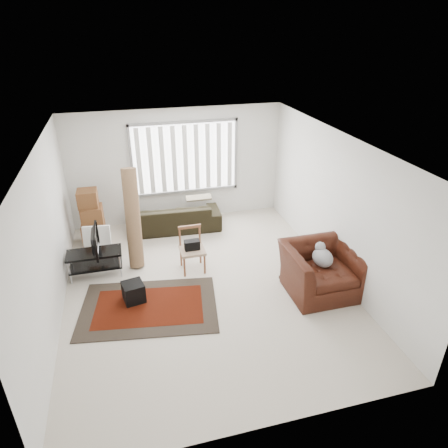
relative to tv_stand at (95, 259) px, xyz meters
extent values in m
plane|color=beige|center=(1.95, -0.92, -0.37)|extent=(6.00, 6.00, 0.00)
cube|color=white|center=(1.95, -0.92, 2.33)|extent=(5.00, 6.00, 0.02)
cube|color=silver|center=(1.95, 2.08, 0.98)|extent=(5.00, 0.02, 2.70)
cube|color=silver|center=(1.95, -3.92, 0.98)|extent=(5.00, 0.02, 2.70)
cube|color=silver|center=(-0.55, -0.92, 0.98)|extent=(0.02, 6.00, 2.70)
cube|color=silver|center=(4.45, -0.92, 0.98)|extent=(0.02, 6.00, 2.70)
cube|color=white|center=(2.15, 2.06, 1.18)|extent=(2.40, 0.01, 1.60)
cube|color=gray|center=(2.15, 2.04, 1.18)|extent=(2.52, 0.06, 1.72)
cube|color=white|center=(2.15, 2.00, 1.18)|extent=(2.40, 0.02, 1.55)
cube|color=black|center=(0.88, -1.26, -0.36)|extent=(2.51, 1.87, 0.02)
cube|color=#491306|center=(0.88, -1.26, -0.35)|extent=(1.97, 1.33, 0.00)
cube|color=black|center=(0.00, 0.00, 0.12)|extent=(1.02, 0.46, 0.04)
cube|color=black|center=(0.00, 0.00, -0.16)|extent=(0.97, 0.42, 0.03)
cylinder|color=#B2B2B7|center=(-0.46, -0.19, -0.11)|extent=(0.03, 0.03, 0.51)
cylinder|color=#B2B2B7|center=(0.46, -0.19, -0.11)|extent=(0.03, 0.03, 0.51)
cylinder|color=#B2B2B7|center=(-0.46, 0.19, -0.11)|extent=(0.03, 0.03, 0.51)
cylinder|color=#B2B2B7|center=(0.46, 0.19, -0.11)|extent=(0.03, 0.03, 0.51)
imported|color=black|center=(0.00, 0.00, 0.38)|extent=(0.11, 0.82, 0.47)
cube|color=black|center=(0.65, -1.02, -0.17)|extent=(0.41, 0.41, 0.35)
cube|color=brown|center=(-0.07, 1.37, -0.14)|extent=(0.51, 0.47, 0.45)
cube|color=brown|center=(-0.05, 1.34, 0.29)|extent=(0.46, 0.42, 0.41)
cube|color=brown|center=(-0.09, 1.39, 0.68)|extent=(0.42, 0.42, 0.36)
cube|color=silver|center=(0.03, 0.67, -0.02)|extent=(0.57, 0.29, 0.69)
cylinder|color=brown|center=(0.79, 0.28, 0.62)|extent=(0.37, 0.70, 1.97)
imported|color=black|center=(1.77, 1.53, 0.04)|extent=(2.14, 1.02, 0.80)
cube|color=#9E8167|center=(1.83, -0.29, 0.07)|extent=(0.47, 0.47, 0.05)
cylinder|color=brown|center=(1.64, -0.49, -0.15)|extent=(0.04, 0.04, 0.44)
cylinder|color=brown|center=(2.03, -0.49, -0.15)|extent=(0.04, 0.04, 0.44)
cylinder|color=brown|center=(1.64, -0.09, -0.15)|extent=(0.04, 0.04, 0.44)
cylinder|color=brown|center=(2.03, -0.09, -0.15)|extent=(0.04, 0.04, 0.44)
cube|color=brown|center=(1.83, -0.08, 0.48)|extent=(0.45, 0.04, 0.06)
cube|color=brown|center=(1.64, -0.08, 0.29)|extent=(0.04, 0.04, 0.44)
cube|color=brown|center=(2.03, -0.08, 0.29)|extent=(0.04, 0.04, 0.44)
cube|color=black|center=(1.83, -0.29, 0.19)|extent=(0.29, 0.17, 0.19)
imported|color=#3B160C|center=(3.97, -1.55, 0.13)|extent=(1.35, 1.18, 1.00)
ellipsoid|color=#59595B|center=(3.97, -1.55, 0.28)|extent=(0.28, 0.36, 0.25)
sphere|color=#59595B|center=(3.97, -1.37, 0.43)|extent=(0.19, 0.19, 0.19)
camera|label=1|loc=(0.73, -6.88, 4.04)|focal=32.00mm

